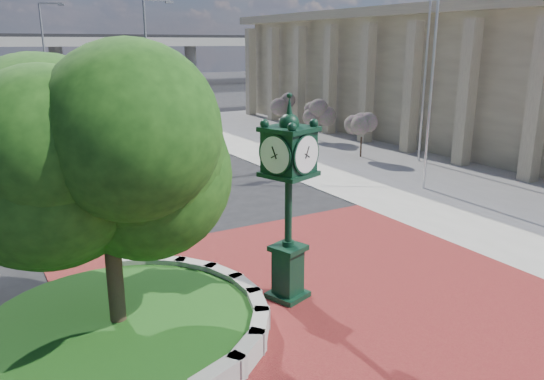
{
  "coord_description": "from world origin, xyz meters",
  "views": [
    {
      "loc": [
        -7.42,
        -11.01,
        6.42
      ],
      "look_at": [
        -0.11,
        1.5,
        2.37
      ],
      "focal_mm": 35.0,
      "sensor_mm": 36.0,
      "label": 1
    }
  ],
  "objects": [
    {
      "name": "street_lamp_far",
      "position": [
        -0.18,
        40.9,
        5.72
      ],
      "size": [
        2.11,
        0.92,
        9.76
      ],
      "color": "slate",
      "rests_on": "ground"
    },
    {
      "name": "overpass",
      "position": [
        -0.22,
        70.0,
        6.54
      ],
      "size": [
        90.0,
        12.0,
        7.5
      ],
      "color": "#9E9B93",
      "rests_on": "ground"
    },
    {
      "name": "shrub_near",
      "position": [
        12.17,
        12.34,
        1.59
      ],
      "size": [
        1.2,
        1.2,
        2.2
      ],
      "color": "#38281C",
      "rests_on": "ground"
    },
    {
      "name": "grass_bed",
      "position": [
        -5.0,
        0.0,
        0.2
      ],
      "size": [
        6.1,
        6.1,
        0.4
      ],
      "primitive_type": "cylinder",
      "color": "#194714",
      "rests_on": "ground"
    },
    {
      "name": "street_lamp_near",
      "position": [
        3.88,
        24.37,
        5.36
      ],
      "size": [
        2.05,
        0.26,
        9.15
      ],
      "color": "slate",
      "rests_on": "ground"
    },
    {
      "name": "tree_street",
      "position": [
        -4.0,
        18.0,
        3.24
      ],
      "size": [
        4.4,
        4.4,
        5.45
      ],
      "color": "#38281C",
      "rests_on": "ground"
    },
    {
      "name": "flagpole_a",
      "position": [
        10.23,
        5.55,
        5.1
      ],
      "size": [
        1.55,
        0.2,
        9.96
      ],
      "color": "silver",
      "rests_on": "ground"
    },
    {
      "name": "plaza",
      "position": [
        0.0,
        -1.0,
        0.02
      ],
      "size": [
        12.0,
        12.0,
        0.04
      ],
      "primitive_type": "cube",
      "color": "maroon",
      "rests_on": "ground"
    },
    {
      "name": "tree_planter",
      "position": [
        -5.0,
        0.0,
        3.72
      ],
      "size": [
        5.2,
        5.2,
        6.33
      ],
      "color": "#38281C",
      "rests_on": "ground"
    },
    {
      "name": "sidewalk",
      "position": [
        16.0,
        10.0,
        0.02
      ],
      "size": [
        20.0,
        50.0,
        0.04
      ],
      "primitive_type": "cube",
      "color": "#9E9B93",
      "rests_on": "ground"
    },
    {
      "name": "shrub_mid",
      "position": [
        13.14,
        18.16,
        1.59
      ],
      "size": [
        1.2,
        1.2,
        2.2
      ],
      "color": "#38281C",
      "rests_on": "ground"
    },
    {
      "name": "ground",
      "position": [
        0.0,
        0.0,
        0.0
      ],
      "size": [
        200.0,
        200.0,
        0.0
      ],
      "primitive_type": "plane",
      "color": "black",
      "rests_on": "ground"
    },
    {
      "name": "shrub_far",
      "position": [
        13.85,
        23.45,
        1.59
      ],
      "size": [
        1.2,
        1.2,
        2.2
      ],
      "color": "#38281C",
      "rests_on": "ground"
    },
    {
      "name": "civic_building",
      "position": [
        23.6,
        12.0,
        4.33
      ],
      "size": [
        17.35,
        44.0,
        8.6
      ],
      "color": "gray",
      "rests_on": "ground"
    },
    {
      "name": "planter_wall",
      "position": [
        -2.71,
        -0.0,
        0.27
      ],
      "size": [
        2.96,
        6.77,
        0.54
      ],
      "color": "#9E9B93",
      "rests_on": "ground"
    },
    {
      "name": "parked_car",
      "position": [
        0.9,
        37.11,
        0.71
      ],
      "size": [
        1.72,
        4.17,
        1.41
      ],
      "primitive_type": "imported",
      "rotation": [
        0.0,
        0.0,
        -0.01
      ],
      "color": "#560C1C",
      "rests_on": "ground"
    },
    {
      "name": "post_clock",
      "position": [
        -0.75,
        -0.41,
        2.86
      ],
      "size": [
        1.32,
        1.32,
        5.2
      ],
      "color": "black",
      "rests_on": "ground"
    },
    {
      "name": "flagpole_b",
      "position": [
        14.27,
        9.85,
        5.35
      ],
      "size": [
        1.63,
        0.22,
        10.44
      ],
      "color": "silver",
      "rests_on": "ground"
    }
  ]
}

